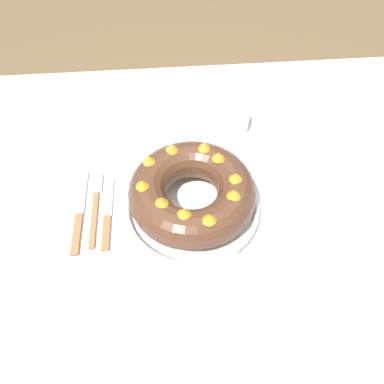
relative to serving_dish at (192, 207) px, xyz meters
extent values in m
plane|color=brown|center=(-0.01, -0.03, -0.75)|extent=(8.00, 8.00, 0.00)
cube|color=silver|center=(-0.01, -0.03, -0.03)|extent=(1.58, 1.17, 0.03)
cylinder|color=brown|center=(0.71, 0.48, -0.40)|extent=(0.06, 0.06, 0.71)
cylinder|color=white|center=(0.00, 0.00, -0.01)|extent=(0.28, 0.28, 0.01)
torus|color=white|center=(0.00, 0.00, 0.01)|extent=(0.30, 0.30, 0.01)
torus|color=#4C2D1E|center=(0.00, 0.00, 0.06)|extent=(0.27, 0.27, 0.08)
cone|color=orange|center=(0.03, 0.09, 0.10)|extent=(0.04, 0.04, 0.02)
cone|color=orange|center=(-0.04, 0.09, 0.10)|extent=(0.03, 0.03, 0.02)
cone|color=orange|center=(-0.08, 0.06, 0.10)|extent=(0.03, 0.03, 0.02)
cone|color=orange|center=(-0.10, -0.01, 0.10)|extent=(0.03, 0.03, 0.02)
cone|color=orange|center=(-0.06, -0.05, 0.10)|extent=(0.04, 0.04, 0.02)
cone|color=orange|center=(-0.02, -0.08, 0.10)|extent=(0.03, 0.03, 0.02)
cone|color=orange|center=(0.02, -0.10, 0.10)|extent=(0.04, 0.04, 0.02)
cone|color=orange|center=(0.08, -0.05, 0.10)|extent=(0.03, 0.03, 0.02)
cone|color=orange|center=(0.09, 0.00, 0.10)|extent=(0.04, 0.04, 0.02)
cone|color=orange|center=(0.06, 0.05, 0.10)|extent=(0.04, 0.04, 0.02)
cube|color=#936038|center=(-0.22, -0.01, -0.01)|extent=(0.01, 0.15, 0.01)
cube|color=silver|center=(-0.22, 0.10, -0.01)|extent=(0.02, 0.06, 0.01)
cube|color=#936038|center=(-0.25, -0.04, -0.01)|extent=(0.02, 0.10, 0.01)
cube|color=silver|center=(-0.25, 0.07, -0.01)|extent=(0.02, 0.13, 0.00)
cube|color=#936038|center=(-0.19, -0.04, -0.01)|extent=(0.02, 0.09, 0.01)
cube|color=silver|center=(-0.19, 0.05, -0.01)|extent=(0.02, 0.11, 0.00)
cylinder|color=white|center=(0.10, 0.27, 0.01)|extent=(0.15, 0.15, 0.05)
cube|color=beige|center=(0.26, 0.04, -0.01)|extent=(0.14, 0.12, 0.00)
camera|label=1|loc=(-0.04, -0.48, 0.68)|focal=35.00mm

